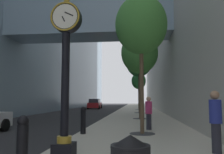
% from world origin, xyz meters
% --- Properties ---
extents(ground_plane, '(110.00, 110.00, 0.00)m').
position_xyz_m(ground_plane, '(0.00, 27.00, 0.00)').
color(ground_plane, '#262628').
rests_on(ground_plane, ground).
extents(sidewalk_right, '(5.49, 80.00, 0.14)m').
position_xyz_m(sidewalk_right, '(2.74, 30.00, 0.07)').
color(sidewalk_right, beige).
rests_on(sidewalk_right, ground).
extents(street_clock, '(0.84, 0.55, 4.34)m').
position_xyz_m(street_clock, '(0.74, 5.16, 2.52)').
color(street_clock, black).
rests_on(street_clock, sidewalk_right).
extents(bollard_nearest, '(0.24, 0.24, 1.18)m').
position_xyz_m(bollard_nearest, '(0.33, 3.66, 0.76)').
color(bollard_nearest, black).
rests_on(bollard_nearest, sidewalk_right).
extents(bollard_second, '(0.24, 0.24, 1.18)m').
position_xyz_m(bollard_second, '(0.33, 6.41, 0.76)').
color(bollard_second, black).
rests_on(bollard_second, sidewalk_right).
extents(bollard_third, '(0.24, 0.24, 1.18)m').
position_xyz_m(bollard_third, '(0.33, 9.16, 0.76)').
color(bollard_third, black).
rests_on(bollard_third, sidewalk_right).
extents(street_tree_near, '(2.34, 2.34, 6.21)m').
position_xyz_m(street_tree_near, '(2.89, 9.44, 4.97)').
color(street_tree_near, '#333335').
rests_on(street_tree_near, sidewalk_right).
extents(street_tree_mid_near, '(2.86, 2.86, 6.76)m').
position_xyz_m(street_tree_mid_near, '(2.89, 17.24, 5.23)').
color(street_tree_mid_near, '#333335').
rests_on(street_tree_mid_near, sidewalk_right).
extents(street_tree_mid_far, '(2.83, 2.83, 7.20)m').
position_xyz_m(street_tree_mid_far, '(2.89, 25.04, 5.69)').
color(street_tree_mid_far, '#333335').
rests_on(street_tree_mid_far, sidewalk_right).
extents(street_tree_far, '(2.04, 2.04, 5.24)m').
position_xyz_m(street_tree_far, '(2.89, 32.84, 4.17)').
color(street_tree_far, '#333335').
rests_on(street_tree_far, sidewalk_right).
extents(pedestrian_walking, '(0.48, 0.48, 1.75)m').
position_xyz_m(pedestrian_walking, '(4.89, 5.96, 1.07)').
color(pedestrian_walking, '#23232D').
rests_on(pedestrian_walking, sidewalk_right).
extents(pedestrian_by_clock, '(0.43, 0.43, 1.63)m').
position_xyz_m(pedestrian_by_clock, '(3.25, 10.91, 1.00)').
color(pedestrian_by_clock, '#23232D').
rests_on(pedestrian_by_clock, sidewalk_right).
extents(car_red_near, '(2.17, 4.61, 1.66)m').
position_xyz_m(car_red_near, '(-4.37, 37.82, 0.81)').
color(car_red_near, '#AD191E').
rests_on(car_red_near, ground).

